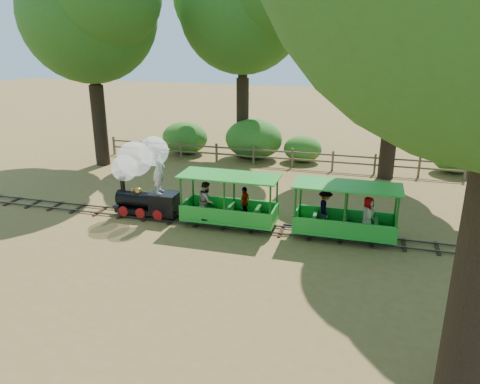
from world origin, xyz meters
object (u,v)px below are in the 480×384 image
(locomotive, at_px, (141,171))
(carriage_front, at_px, (226,206))
(carriage_rear, at_px, (343,216))
(fence, at_px, (273,155))

(locomotive, xyz_separation_m, carriage_front, (3.22, -0.14, -0.95))
(carriage_front, relative_size, carriage_rear, 1.00)
(carriage_rear, bearing_deg, locomotive, 179.63)
(locomotive, bearing_deg, carriage_rear, -0.37)
(fence, bearing_deg, carriage_front, -89.82)
(carriage_front, bearing_deg, carriage_rear, 1.29)
(locomotive, distance_m, carriage_rear, 7.29)
(carriage_front, bearing_deg, locomotive, 177.57)
(locomotive, relative_size, carriage_front, 0.90)
(fence, bearing_deg, locomotive, -111.95)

